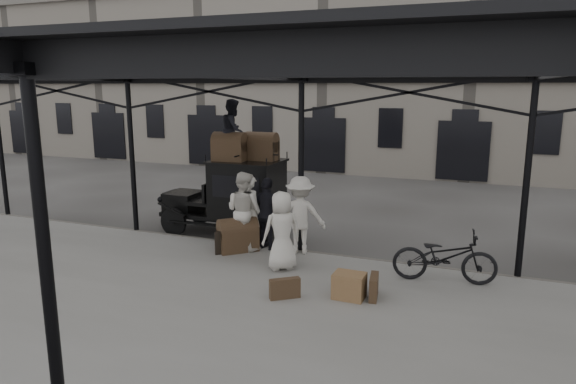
{
  "coord_description": "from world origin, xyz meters",
  "views": [
    {
      "loc": [
        4.18,
        -9.59,
        4.2
      ],
      "look_at": [
        -0.19,
        1.6,
        1.7
      ],
      "focal_mm": 32.0,
      "sensor_mm": 36.0,
      "label": 1
    }
  ],
  "objects_px": {
    "porter_left": "(251,211)",
    "bicycle": "(445,257)",
    "steamer_trunk_roof_near": "(230,149)",
    "porter_official": "(268,214)",
    "steamer_trunk_platform": "(238,237)",
    "taxi": "(237,194)"
  },
  "relations": [
    {
      "from": "porter_left",
      "to": "bicycle",
      "type": "height_order",
      "value": "porter_left"
    },
    {
      "from": "porter_left",
      "to": "bicycle",
      "type": "relative_size",
      "value": 0.88
    },
    {
      "from": "porter_left",
      "to": "steamer_trunk_roof_near",
      "type": "relative_size",
      "value": 2.08
    },
    {
      "from": "porter_left",
      "to": "porter_official",
      "type": "distance_m",
      "value": 0.47
    },
    {
      "from": "porter_left",
      "to": "steamer_trunk_roof_near",
      "type": "bearing_deg",
      "value": -18.53
    },
    {
      "from": "porter_official",
      "to": "steamer_trunk_platform",
      "type": "relative_size",
      "value": 1.91
    },
    {
      "from": "taxi",
      "to": "steamer_trunk_platform",
      "type": "height_order",
      "value": "taxi"
    },
    {
      "from": "porter_left",
      "to": "steamer_trunk_roof_near",
      "type": "xyz_separation_m",
      "value": [
        -1.09,
        1.01,
        1.43
      ]
    },
    {
      "from": "steamer_trunk_roof_near",
      "to": "porter_official",
      "type": "bearing_deg",
      "value": -36.95
    },
    {
      "from": "taxi",
      "to": "steamer_trunk_roof_near",
      "type": "distance_m",
      "value": 1.33
    },
    {
      "from": "porter_official",
      "to": "steamer_trunk_platform",
      "type": "distance_m",
      "value": 0.94
    },
    {
      "from": "porter_left",
      "to": "taxi",
      "type": "bearing_deg",
      "value": -26.96
    },
    {
      "from": "taxi",
      "to": "steamer_trunk_platform",
      "type": "bearing_deg",
      "value": -63.36
    },
    {
      "from": "porter_official",
      "to": "bicycle",
      "type": "xyz_separation_m",
      "value": [
        4.34,
        -0.72,
        -0.36
      ]
    },
    {
      "from": "steamer_trunk_platform",
      "to": "bicycle",
      "type": "bearing_deg",
      "value": -47.2
    },
    {
      "from": "porter_official",
      "to": "steamer_trunk_platform",
      "type": "xyz_separation_m",
      "value": [
        -0.64,
        -0.41,
        -0.56
      ]
    },
    {
      "from": "taxi",
      "to": "porter_left",
      "type": "bearing_deg",
      "value": -51.34
    },
    {
      "from": "steamer_trunk_roof_near",
      "to": "steamer_trunk_platform",
      "type": "xyz_separation_m",
      "value": [
        0.92,
        -1.42,
        -2.01
      ]
    },
    {
      "from": "porter_left",
      "to": "porter_official",
      "type": "relative_size",
      "value": 1.02
    },
    {
      "from": "porter_left",
      "to": "bicycle",
      "type": "bearing_deg",
      "value": -164.13
    },
    {
      "from": "taxi",
      "to": "steamer_trunk_roof_near",
      "type": "bearing_deg",
      "value": -108.07
    },
    {
      "from": "steamer_trunk_platform",
      "to": "porter_left",
      "type": "bearing_deg",
      "value": 23.43
    }
  ]
}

